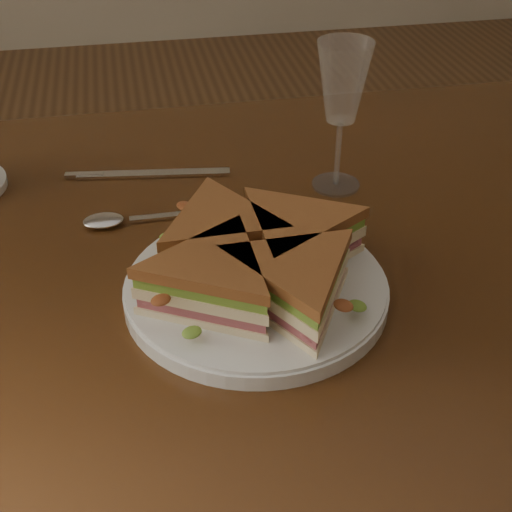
# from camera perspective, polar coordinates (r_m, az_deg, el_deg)

# --- Properties ---
(table) EXTENTS (1.20, 0.80, 0.75)m
(table) POSITION_cam_1_polar(r_m,az_deg,el_deg) (0.86, -4.72, -5.05)
(table) COLOR #331A0B
(table) RESTS_ON ground
(plate) EXTENTS (0.27, 0.27, 0.02)m
(plate) POSITION_cam_1_polar(r_m,az_deg,el_deg) (0.72, -0.00, -2.72)
(plate) COLOR white
(plate) RESTS_ON table
(sandwich_wedges) EXTENTS (0.30, 0.30, 0.06)m
(sandwich_wedges) POSITION_cam_1_polar(r_m,az_deg,el_deg) (0.70, -0.00, -0.33)
(sandwich_wedges) COLOR #FFEBBC
(sandwich_wedges) RESTS_ON plate
(crisps_mound) EXTENTS (0.09, 0.09, 0.05)m
(crisps_mound) POSITION_cam_1_polar(r_m,az_deg,el_deg) (0.70, -0.00, -0.60)
(crisps_mound) COLOR #CA5B19
(crisps_mound) RESTS_ON plate
(spoon) EXTENTS (0.18, 0.03, 0.01)m
(spoon) POSITION_cam_1_polar(r_m,az_deg,el_deg) (0.85, -10.58, 2.88)
(spoon) COLOR silver
(spoon) RESTS_ON table
(knife) EXTENTS (0.21, 0.04, 0.00)m
(knife) POSITION_cam_1_polar(r_m,az_deg,el_deg) (0.95, -9.07, 6.45)
(knife) COLOR silver
(knife) RESTS_ON table
(wine_glass) EXTENTS (0.07, 0.07, 0.19)m
(wine_glass) POSITION_cam_1_polar(r_m,az_deg,el_deg) (0.87, 6.97, 13.34)
(wine_glass) COLOR white
(wine_glass) RESTS_ON table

